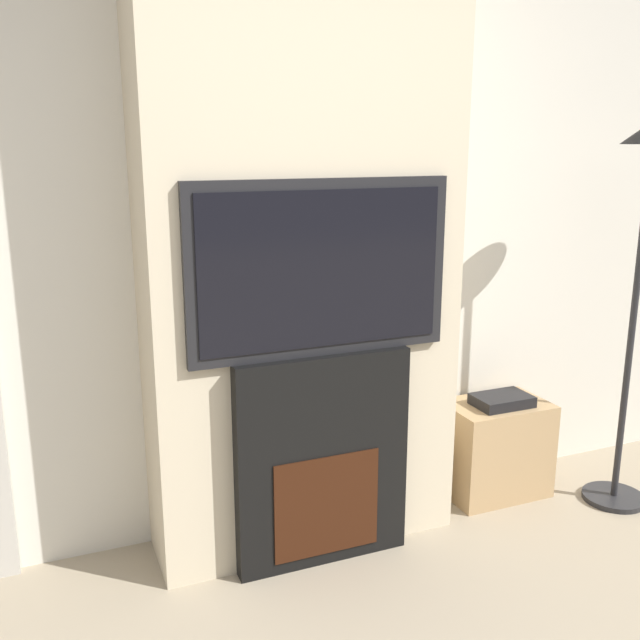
# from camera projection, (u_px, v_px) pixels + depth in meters

# --- Properties ---
(wall_back) EXTENTS (6.00, 0.06, 2.70)m
(wall_back) POSITION_uv_depth(u_px,v_px,m) (283.00, 214.00, 2.93)
(wall_back) COLOR silver
(wall_back) RESTS_ON ground_plane
(chimney_breast) EXTENTS (1.24, 0.37, 2.70)m
(chimney_breast) POSITION_uv_depth(u_px,v_px,m) (302.00, 219.00, 2.74)
(chimney_breast) COLOR beige
(chimney_breast) RESTS_ON ground_plane
(fireplace) EXTENTS (0.70, 0.15, 0.86)m
(fireplace) POSITION_uv_depth(u_px,v_px,m) (320.00, 459.00, 2.80)
(fireplace) COLOR black
(fireplace) RESTS_ON ground_plane
(television) EXTENTS (1.02, 0.07, 0.65)m
(television) POSITION_uv_depth(u_px,v_px,m) (320.00, 268.00, 2.62)
(television) COLOR black
(television) RESTS_ON fireplace
(media_stand) EXTENTS (0.48, 0.32, 0.50)m
(media_stand) POSITION_uv_depth(u_px,v_px,m) (495.00, 446.00, 3.38)
(media_stand) COLOR tan
(media_stand) RESTS_ON ground_plane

